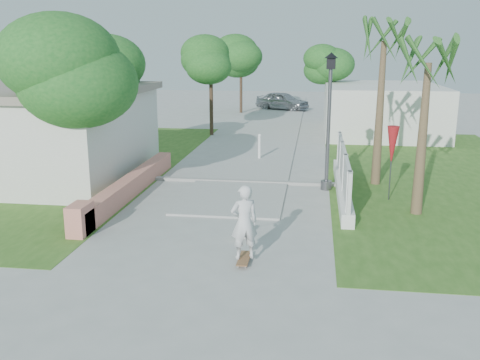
% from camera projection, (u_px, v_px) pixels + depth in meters
% --- Properties ---
extents(ground, '(90.00, 90.00, 0.00)m').
position_uv_depth(ground, '(208.00, 244.00, 12.86)').
color(ground, '#B7B7B2').
rests_on(ground, ground).
extents(path_strip, '(3.20, 36.00, 0.06)m').
position_uv_depth(path_strip, '(273.00, 125.00, 32.06)').
color(path_strip, '#B7B7B2').
rests_on(path_strip, ground).
extents(curb, '(6.50, 0.25, 0.10)m').
position_uv_depth(curb, '(242.00, 181.00, 18.61)').
color(curb, '#999993').
rests_on(curb, ground).
extents(grass_left, '(8.00, 20.00, 0.01)m').
position_uv_depth(grass_left, '(76.00, 164.00, 21.49)').
color(grass_left, '#34611E').
rests_on(grass_left, ground).
extents(grass_right, '(8.00, 20.00, 0.01)m').
position_uv_depth(grass_right, '(438.00, 176.00, 19.59)').
color(grass_right, '#34611E').
rests_on(grass_right, ground).
extents(pink_wall, '(0.45, 8.20, 0.80)m').
position_uv_depth(pink_wall, '(126.00, 189.00, 16.64)').
color(pink_wall, '#E28873').
rests_on(pink_wall, ground).
extents(house_left, '(8.40, 7.40, 3.23)m').
position_uv_depth(house_left, '(23.00, 131.00, 19.30)').
color(house_left, silver).
rests_on(house_left, ground).
extents(lattice_fence, '(0.35, 7.00, 1.50)m').
position_uv_depth(lattice_fence, '(343.00, 178.00, 17.07)').
color(lattice_fence, white).
rests_on(lattice_fence, ground).
extents(building_right, '(6.00, 8.00, 2.60)m').
position_uv_depth(building_right, '(381.00, 109.00, 29.02)').
color(building_right, silver).
rests_on(building_right, ground).
extents(street_lamp, '(0.44, 0.44, 4.44)m').
position_uv_depth(street_lamp, '(329.00, 117.00, 17.16)').
color(street_lamp, '#59595E').
rests_on(street_lamp, ground).
extents(bollard, '(0.14, 0.14, 1.09)m').
position_uv_depth(bollard, '(259.00, 146.00, 22.29)').
color(bollard, white).
rests_on(bollard, ground).
extents(patio_umbrella, '(0.36, 0.36, 2.30)m').
position_uv_depth(patio_umbrella, '(392.00, 146.00, 16.12)').
color(patio_umbrella, '#59595E').
rests_on(patio_umbrella, ground).
extents(tree_left_near, '(3.60, 3.60, 5.28)m').
position_uv_depth(tree_left_near, '(74.00, 75.00, 15.39)').
color(tree_left_near, '#4C3826').
rests_on(tree_left_near, ground).
extents(tree_left_mid, '(3.20, 3.20, 4.85)m').
position_uv_depth(tree_left_mid, '(112.00, 76.00, 20.89)').
color(tree_left_mid, '#4C3826').
rests_on(tree_left_mid, ground).
extents(tree_path_left, '(3.40, 3.40, 5.23)m').
position_uv_depth(tree_path_left, '(211.00, 62.00, 27.68)').
color(tree_path_left, '#4C3826').
rests_on(tree_path_left, ground).
extents(tree_path_right, '(3.00, 3.00, 4.79)m').
position_uv_depth(tree_path_right, '(330.00, 66.00, 30.76)').
color(tree_path_right, '#4C3826').
rests_on(tree_path_right, ground).
extents(tree_path_far, '(3.20, 3.20, 5.17)m').
position_uv_depth(tree_path_far, '(241.00, 58.00, 37.25)').
color(tree_path_far, '#4C3826').
rests_on(tree_path_far, ground).
extents(palm_far, '(1.80, 1.80, 5.30)m').
position_uv_depth(palm_far, '(384.00, 51.00, 17.39)').
color(palm_far, brown).
rests_on(palm_far, ground).
extents(palm_near, '(1.80, 1.80, 4.70)m').
position_uv_depth(palm_near, '(428.00, 72.00, 14.24)').
color(palm_near, brown).
rests_on(palm_near, ground).
extents(skateboarder, '(0.71, 2.09, 1.76)m').
position_uv_depth(skateboarder, '(243.00, 222.00, 11.64)').
color(skateboarder, brown).
rests_on(skateboarder, ground).
extents(dog, '(0.41, 0.56, 0.41)m').
position_uv_depth(dog, '(241.00, 230.00, 13.16)').
color(dog, white).
rests_on(dog, ground).
extents(parked_car, '(4.28, 3.12, 1.35)m').
position_uv_depth(parked_car, '(283.00, 101.00, 39.60)').
color(parked_car, '#A5A8AC').
rests_on(parked_car, ground).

